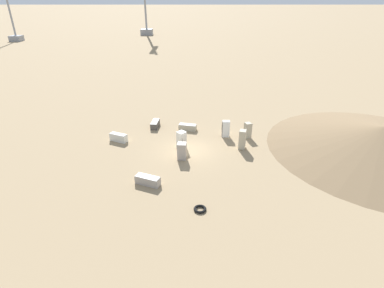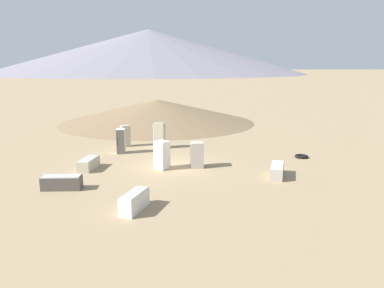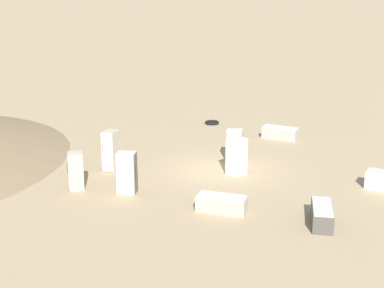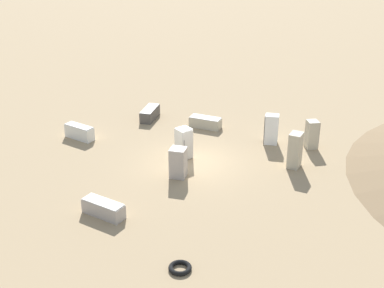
# 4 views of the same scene
# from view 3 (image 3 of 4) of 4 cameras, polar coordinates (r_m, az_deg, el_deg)

# --- Properties ---
(ground_plane) EXTENTS (1000.00, 1000.00, 0.00)m
(ground_plane) POSITION_cam_3_polar(r_m,az_deg,el_deg) (24.20, 3.45, -2.73)
(ground_plane) COLOR #9E8460
(discarded_fridge_0) EXTENTS (1.10, 1.93, 0.63)m
(discarded_fridge_0) POSITION_cam_3_polar(r_m,az_deg,el_deg) (19.64, 3.17, -6.37)
(discarded_fridge_0) COLOR #B2A88E
(discarded_fridge_0) RESTS_ON ground_plane
(discarded_fridge_1) EXTENTS (0.97, 0.97, 1.63)m
(discarded_fridge_1) POSITION_cam_3_polar(r_m,az_deg,el_deg) (23.37, 4.75, -1.35)
(discarded_fridge_1) COLOR silver
(discarded_fridge_1) RESTS_ON ground_plane
(discarded_fridge_2) EXTENTS (0.58, 0.76, 1.66)m
(discarded_fridge_2) POSITION_cam_3_polar(r_m,az_deg,el_deg) (21.39, -6.95, -3.06)
(discarded_fridge_2) COLOR white
(discarded_fridge_2) RESTS_ON ground_plane
(discarded_fridge_3) EXTENTS (1.33, 2.00, 0.67)m
(discarded_fridge_3) POSITION_cam_3_polar(r_m,az_deg,el_deg) (29.33, 9.36, 1.17)
(discarded_fridge_3) COLOR #A89E93
(discarded_fridge_3) RESTS_ON ground_plane
(discarded_fridge_4) EXTENTS (0.89, 0.76, 1.82)m
(discarded_fridge_4) POSITION_cam_3_polar(r_m,az_deg,el_deg) (24.07, -8.61, -0.71)
(discarded_fridge_4) COLOR #B2A88E
(discarded_fridge_4) RESTS_ON ground_plane
(discarded_fridge_5) EXTENTS (0.81, 0.80, 1.48)m
(discarded_fridge_5) POSITION_cam_3_polar(r_m,az_deg,el_deg) (25.34, 4.55, -0.12)
(discarded_fridge_5) COLOR #A89E93
(discarded_fridge_5) RESTS_ON ground_plane
(discarded_fridge_6) EXTENTS (0.76, 0.76, 1.54)m
(discarded_fridge_6) POSITION_cam_3_polar(r_m,az_deg,el_deg) (22.12, -12.31, -2.82)
(discarded_fridge_6) COLOR #B2A88E
(discarded_fridge_6) RESTS_ON ground_plane
(discarded_fridge_8) EXTENTS (1.91, 0.86, 0.67)m
(discarded_fridge_8) POSITION_cam_3_polar(r_m,az_deg,el_deg) (19.16, 13.69, -7.36)
(discarded_fridge_8) COLOR #4C4742
(discarded_fridge_8) RESTS_ON ground_plane
(scrap_tire) EXTENTS (0.85, 0.85, 0.17)m
(scrap_tire) POSITION_cam_3_polar(r_m,az_deg,el_deg) (32.27, 2.14, 2.30)
(scrap_tire) COLOR black
(scrap_tire) RESTS_ON ground_plane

